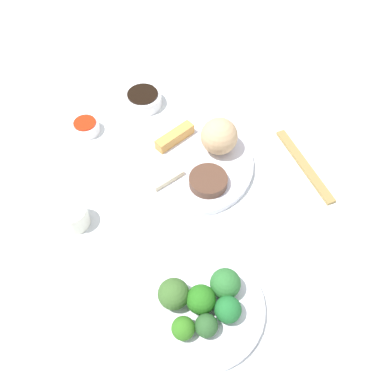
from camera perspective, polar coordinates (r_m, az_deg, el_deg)
The scene contains 19 objects.
tabletop at distance 0.91m, azimuth -1.19°, elevation 2.55°, with size 2.20×2.20×0.02m, color silver.
main_plate at distance 0.90m, azimuth -0.16°, elevation 3.93°, with size 0.27×0.27×0.02m, color white.
rice_scoop at distance 0.89m, azimuth 3.77°, elevation 7.66°, with size 0.08×0.08×0.08m, color tan.
spring_roll at distance 0.93m, azimuth -2.39°, elevation 7.61°, with size 0.10×0.02×0.02m, color gold.
crab_rangoon_wonton at distance 0.87m, azimuth -4.16°, elevation 2.70°, with size 0.07×0.06×0.01m, color beige.
stir_fry_heap at distance 0.85m, azimuth 2.25°, elevation 1.55°, with size 0.08×0.08×0.02m, color #503425.
broccoli_plate at distance 0.74m, azimuth 1.34°, elevation -15.57°, with size 0.22×0.22×0.01m, color white.
broccoli_floret_0 at distance 0.71m, azimuth 1.24°, elevation -14.58°, with size 0.05×0.05×0.05m, color #256D1A.
broccoli_floret_1 at distance 0.71m, azimuth 4.97°, elevation -15.83°, with size 0.05×0.05×0.05m, color #1F6A2E.
broccoli_floret_2 at distance 0.70m, azimuth -1.22°, elevation -18.25°, with size 0.04×0.04×0.04m, color #33731D.
broccoli_floret_3 at distance 0.73m, azimuth 4.61°, elevation -12.46°, with size 0.05×0.05×0.05m, color #2D7031.
broccoli_floret_4 at distance 0.72m, azimuth -2.55°, elevation -13.84°, with size 0.05×0.05×0.05m, color #3B652A.
broccoli_floret_5 at distance 0.71m, azimuth 1.99°, elevation -17.92°, with size 0.04×0.04×0.04m, color #2B5629.
soy_sauce_bowl at distance 1.04m, azimuth -6.74°, elevation 12.53°, with size 0.09×0.09×0.03m, color white.
soy_sauce_bowl_liquid at distance 1.03m, azimuth -6.83°, elevation 13.24°, with size 0.07×0.07×0.00m, color black.
sauce_ramekin_sweet_and_sour at distance 1.00m, azimuth -14.40°, elevation 8.62°, with size 0.06×0.06×0.03m, color white.
sauce_ramekin_sweet_and_sour_liquid at distance 0.99m, azimuth -14.58°, elevation 9.21°, with size 0.05×0.05×0.00m, color red.
teacup at distance 0.84m, azimuth -15.99°, elevation -3.30°, with size 0.06×0.06×0.05m, color white.
chopsticks_pair at distance 0.94m, azimuth 15.21°, elevation 3.58°, with size 0.22×0.02×0.01m, color #9C7F45.
Camera 1 is at (0.18, 0.53, 0.73)m, focal length 38.72 mm.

